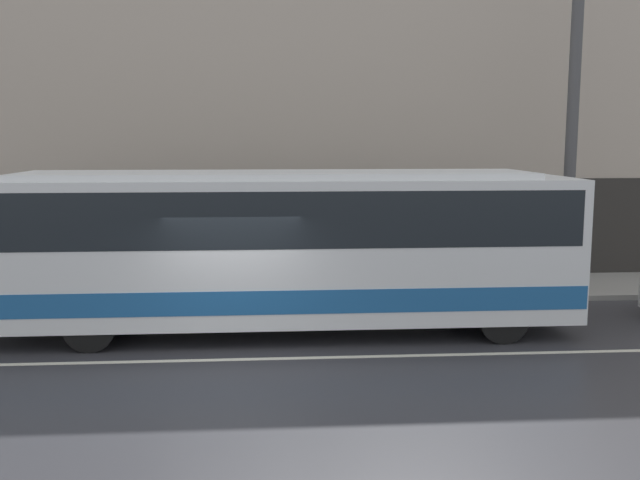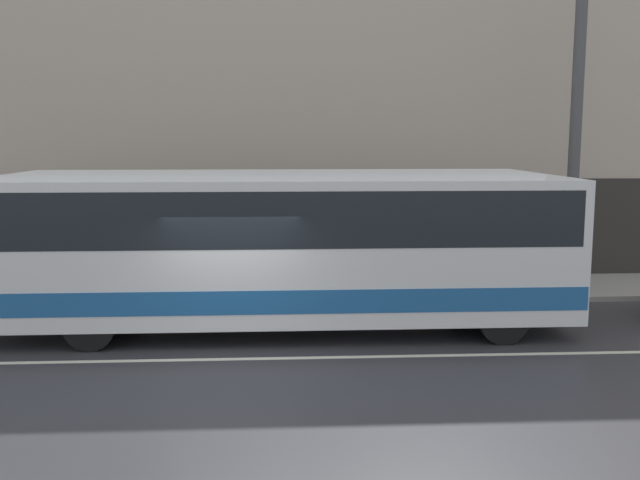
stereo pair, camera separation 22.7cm
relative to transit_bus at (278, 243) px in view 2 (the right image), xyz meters
name	(u,v)px [view 2 (the right image)]	position (x,y,z in m)	size (l,w,h in m)	color
ground_plane	(231,359)	(-0.86, -1.80, -1.83)	(60.00, 60.00, 0.00)	#333338
sidewalk	(245,291)	(-0.86, 3.65, -1.77)	(60.00, 2.90, 0.13)	gray
building_facade	(245,71)	(-0.86, 5.24, 3.82)	(60.00, 0.35, 11.72)	#B7A899
lane_stripe	(231,359)	(-0.86, -1.80, -1.83)	(54.00, 0.14, 0.01)	beige
transit_bus	(278,243)	(0.00, 0.00, 0.00)	(11.80, 2.53, 3.25)	white
utility_pole_near	(576,113)	(7.21, 2.93, 2.68)	(0.28, 0.28, 8.76)	#4C4C4F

